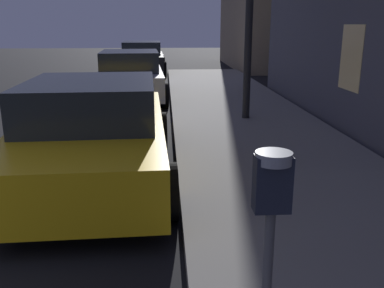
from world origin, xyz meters
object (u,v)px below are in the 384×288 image
at_px(car_yellow_cab, 95,132).
at_px(car_silver, 131,76).
at_px(parking_meter, 271,213).
at_px(car_black, 142,58).

height_order(car_yellow_cab, car_silver, same).
bearing_deg(parking_meter, car_yellow_cab, 112.23).
relative_size(parking_meter, car_black, 0.34).
height_order(car_silver, car_black, same).
relative_size(car_yellow_cab, car_silver, 1.05).
bearing_deg(car_black, car_silver, -89.97).
bearing_deg(car_silver, parking_meter, -81.57).
distance_m(car_yellow_cab, car_silver, 6.58).
relative_size(parking_meter, car_yellow_cab, 0.30).
relative_size(car_silver, car_black, 1.08).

